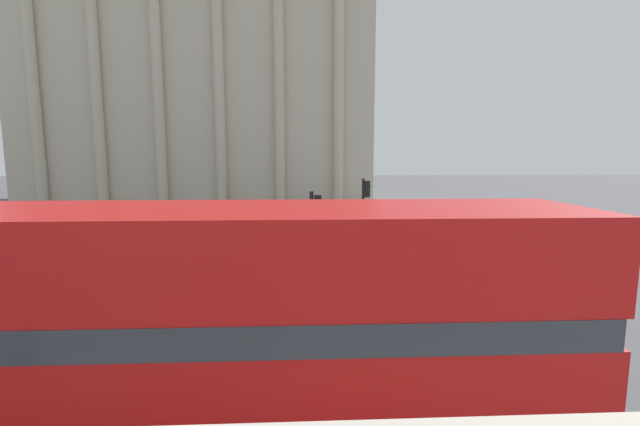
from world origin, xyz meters
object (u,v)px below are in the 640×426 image
traffic_light_near (314,234)px  pedestrian_grey (393,223)px  plaza_building_left (207,77)px  pedestrian_red (335,272)px  pedestrian_blue (178,269)px  double_decker_bus (223,319)px  traffic_light_mid (365,208)px

traffic_light_near → pedestrian_grey: size_ratio=2.03×
plaza_building_left → pedestrian_grey: bearing=-58.6°
pedestrian_red → plaza_building_left: bearing=-168.7°
pedestrian_blue → plaza_building_left: bearing=-165.5°
plaza_building_left → traffic_light_near: 37.23m
double_decker_bus → pedestrian_grey: double_decker_bus is taller
plaza_building_left → traffic_light_near: (9.97, -34.32, -10.44)m
pedestrian_blue → pedestrian_grey: pedestrian_grey is taller
double_decker_bus → traffic_light_mid: bearing=71.4°
pedestrian_red → pedestrian_blue: size_ratio=1.00×
double_decker_bus → pedestrian_grey: size_ratio=6.19×
plaza_building_left → pedestrian_blue: plaza_building_left is taller
traffic_light_near → traffic_light_mid: bearing=67.6°
traffic_light_mid → pedestrian_blue: (-6.71, -4.39, -1.40)m
double_decker_bus → pedestrian_red: 7.23m
double_decker_bus → traffic_light_mid: 12.29m
pedestrian_blue → pedestrian_grey: bearing=140.3°
double_decker_bus → plaza_building_left: (-8.37, 40.26, 10.65)m
traffic_light_mid → double_decker_bus: bearing=-108.8°
plaza_building_left → pedestrian_red: plaza_building_left is taller
double_decker_bus → plaza_building_left: bearing=101.9°
plaza_building_left → traffic_light_mid: plaza_building_left is taller
double_decker_bus → traffic_light_near: double_decker_bus is taller
pedestrian_red → traffic_light_mid: bearing=154.7°
pedestrian_blue → pedestrian_grey: size_ratio=0.99×
plaza_building_left → pedestrian_red: (10.64, -33.50, -11.80)m
traffic_light_mid → pedestrian_grey: 5.42m
pedestrian_red → pedestrian_grey: bearing=151.3°
traffic_light_mid → pedestrian_grey: traffic_light_mid is taller
plaza_building_left → pedestrian_grey: size_ratio=18.57×
traffic_light_mid → pedestrian_grey: (2.28, 4.71, -1.39)m
double_decker_bus → pedestrian_red: (2.28, 6.76, -1.15)m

